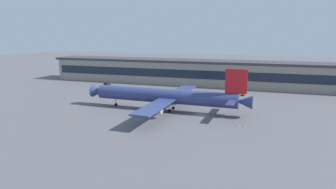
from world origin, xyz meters
TOP-DOWN VIEW (x-y plane):
  - ground_plane at (0.00, 0.00)m, footprint 600.00×600.00m
  - terminal_building at (0.00, 60.16)m, footprint 196.77×17.25m
  - airliner at (-12.70, 2.15)m, footprint 59.69×51.33m
  - fuel_truck at (8.03, 38.69)m, footprint 8.76×4.24m
  - baggage_tug at (-58.98, 41.44)m, footprint 2.26×3.69m
  - traffic_cone_0 at (11.99, -5.81)m, footprint 0.46×0.46m
  - traffic_cone_1 at (12.88, -8.25)m, footprint 0.54×0.54m
  - traffic_cone_2 at (14.72, -8.08)m, footprint 0.51×0.51m
  - traffic_cone_3 at (-40.83, -11.09)m, footprint 0.45×0.45m

SIDE VIEW (x-z plane):
  - ground_plane at x=0.00m, z-range 0.00..0.00m
  - traffic_cone_3 at x=-40.83m, z-range 0.00..0.57m
  - traffic_cone_0 at x=11.99m, z-range 0.00..0.58m
  - traffic_cone_2 at x=14.72m, z-range 0.00..0.64m
  - traffic_cone_1 at x=12.88m, z-range 0.00..0.68m
  - baggage_tug at x=-58.98m, z-range 0.16..2.01m
  - fuel_truck at x=8.03m, z-range 0.21..3.56m
  - airliner at x=-12.70m, z-range -2.66..13.08m
  - terminal_building at x=0.00m, z-range 0.02..13.13m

